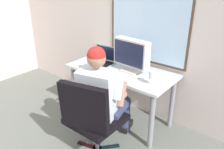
{
  "coord_description": "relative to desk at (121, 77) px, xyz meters",
  "views": [
    {
      "loc": [
        1.47,
        -0.47,
        1.88
      ],
      "look_at": [
        -0.03,
        1.4,
        0.82
      ],
      "focal_mm": 36.69,
      "sensor_mm": 36.0,
      "label": 1
    }
  ],
  "objects": [
    {
      "name": "wine_glass",
      "position": [
        0.53,
        -0.13,
        0.21
      ],
      "size": [
        0.07,
        0.07,
        0.16
      ],
      "color": "silver",
      "rests_on": "desk"
    },
    {
      "name": "wall_rear",
      "position": [
        0.16,
        0.39,
        0.68
      ],
      "size": [
        5.45,
        0.08,
        2.61
      ],
      "color": "beige",
      "rests_on": "ground"
    },
    {
      "name": "office_chair",
      "position": [
        0.21,
        -0.8,
        -0.1
      ],
      "size": [
        0.59,
        0.61,
        0.95
      ],
      "color": "black",
      "rests_on": "ground"
    },
    {
      "name": "person_seated",
      "position": [
        0.15,
        -0.54,
        0.01
      ],
      "size": [
        0.62,
        0.81,
        1.24
      ],
      "color": "navy",
      "rests_on": "ground"
    },
    {
      "name": "crt_monitor",
      "position": [
        0.14,
        0.02,
        0.35
      ],
      "size": [
        0.48,
        0.2,
        0.42
      ],
      "color": "beige",
      "rests_on": "desk"
    },
    {
      "name": "desk",
      "position": [
        0.0,
        0.0,
        0.0
      ],
      "size": [
        1.41,
        0.66,
        0.74
      ],
      "color": "gray",
      "rests_on": "ground"
    },
    {
      "name": "laptop",
      "position": [
        -0.33,
        0.05,
        0.17
      ],
      "size": [
        0.35,
        0.29,
        0.23
      ],
      "color": "gray",
      "rests_on": "desk"
    }
  ]
}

